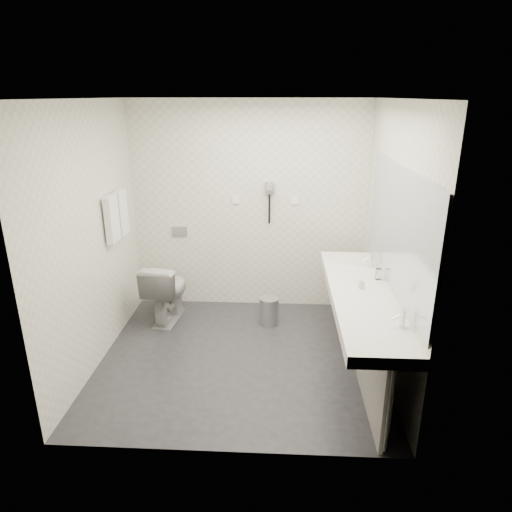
{
  "coord_description": "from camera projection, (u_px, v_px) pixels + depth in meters",
  "views": [
    {
      "loc": [
        0.37,
        -4.01,
        2.53
      ],
      "look_at": [
        0.15,
        0.15,
        1.05
      ],
      "focal_mm": 31.89,
      "sensor_mm": 36.0,
      "label": 1
    }
  ],
  "objects": [
    {
      "name": "pedal_bin",
      "position": [
        269.0,
        312.0,
        5.27
      ],
      "size": [
        0.25,
        0.25,
        0.31
      ],
      "primitive_type": "cylinder",
      "rotation": [
        0.0,
        0.0,
        -0.13
      ],
      "color": "#B2B5BA",
      "rests_on": "floor"
    },
    {
      "name": "dryer_cradle",
      "position": [
        270.0,
        188.0,
        5.32
      ],
      "size": [
        0.1,
        0.04,
        0.14
      ],
      "primitive_type": "cube",
      "color": "gray",
      "rests_on": "wall_back"
    },
    {
      "name": "towel_rail",
      "position": [
        114.0,
        195.0,
        4.7
      ],
      "size": [
        0.02,
        0.62,
        0.02
      ],
      "primitive_type": "cylinder",
      "rotation": [
        1.57,
        0.0,
        0.0
      ],
      "color": "silver",
      "rests_on": "wall_left"
    },
    {
      "name": "dryer_barrel",
      "position": [
        269.0,
        187.0,
        5.24
      ],
      "size": [
        0.08,
        0.14,
        0.08
      ],
      "primitive_type": "cylinder",
      "rotation": [
        1.57,
        0.0,
        0.0
      ],
      "color": "gray",
      "rests_on": "dryer_cradle"
    },
    {
      "name": "wall_front",
      "position": [
        222.0,
        300.0,
        2.99
      ],
      "size": [
        2.8,
        0.0,
        2.8
      ],
      "primitive_type": "plane",
      "rotation": [
        -1.57,
        0.0,
        0.0
      ],
      "color": "silver",
      "rests_on": "floor"
    },
    {
      "name": "wall_back",
      "position": [
        249.0,
        208.0,
        5.44
      ],
      "size": [
        2.8,
        0.0,
        2.8
      ],
      "primitive_type": "plane",
      "rotation": [
        1.57,
        0.0,
        0.0
      ],
      "color": "silver",
      "rests_on": "floor"
    },
    {
      "name": "towel_near",
      "position": [
        112.0,
        219.0,
        4.64
      ],
      "size": [
        0.07,
        0.24,
        0.48
      ],
      "primitive_type": "cube",
      "color": "white",
      "rests_on": "towel_rail"
    },
    {
      "name": "basin_far",
      "position": [
        351.0,
        267.0,
        4.72
      ],
      "size": [
        0.4,
        0.31,
        0.05
      ],
      "primitive_type": "ellipsoid",
      "color": "white",
      "rests_on": "vanity_counter"
    },
    {
      "name": "mirror",
      "position": [
        398.0,
        228.0,
        3.89
      ],
      "size": [
        0.02,
        2.2,
        1.05
      ],
      "primitive_type": "cube",
      "color": "#B2BCC6",
      "rests_on": "wall_right"
    },
    {
      "name": "switch_plate_a",
      "position": [
        236.0,
        200.0,
        5.4
      ],
      "size": [
        0.09,
        0.02,
        0.09
      ],
      "primitive_type": "cube",
      "color": "white",
      "rests_on": "wall_back"
    },
    {
      "name": "vanity_post_near",
      "position": [
        388.0,
        411.0,
        3.28
      ],
      "size": [
        0.06,
        0.06,
        0.75
      ],
      "primitive_type": "cylinder",
      "color": "silver",
      "rests_on": "floor"
    },
    {
      "name": "vanity_post_far",
      "position": [
        348.0,
        293.0,
        5.24
      ],
      "size": [
        0.06,
        0.06,
        0.75
      ],
      "primitive_type": "cylinder",
      "color": "silver",
      "rests_on": "floor"
    },
    {
      "name": "wall_left",
      "position": [
        91.0,
        238.0,
        4.29
      ],
      "size": [
        0.0,
        2.6,
        2.6
      ],
      "primitive_type": "plane",
      "rotation": [
        1.57,
        0.0,
        1.57
      ],
      "color": "silver",
      "rests_on": "floor"
    },
    {
      "name": "faucet_far",
      "position": [
        371.0,
        260.0,
        4.68
      ],
      "size": [
        0.04,
        0.04,
        0.15
      ],
      "primitive_type": "cylinder",
      "color": "silver",
      "rests_on": "vanity_counter"
    },
    {
      "name": "glass_left",
      "position": [
        378.0,
        274.0,
        4.37
      ],
      "size": [
        0.08,
        0.08,
        0.11
      ],
      "primitive_type": "cylinder",
      "rotation": [
        0.0,
        0.0,
        -0.43
      ],
      "color": "silver",
      "rests_on": "vanity_counter"
    },
    {
      "name": "bin_lid",
      "position": [
        269.0,
        299.0,
        5.22
      ],
      "size": [
        0.22,
        0.22,
        0.02
      ],
      "primitive_type": "cylinder",
      "color": "#B2B5BA",
      "rests_on": "pedal_bin"
    },
    {
      "name": "switch_plate_b",
      "position": [
        295.0,
        201.0,
        5.37
      ],
      "size": [
        0.09,
        0.02,
        0.09
      ],
      "primitive_type": "cube",
      "color": "white",
      "rests_on": "wall_back"
    },
    {
      "name": "soap_bottle_a",
      "position": [
        362.0,
        284.0,
        4.16
      ],
      "size": [
        0.05,
        0.05,
        0.1
      ],
      "primitive_type": "imported",
      "rotation": [
        0.0,
        0.0,
        0.31
      ],
      "color": "silver",
      "rests_on": "vanity_counter"
    },
    {
      "name": "floor",
      "position": [
        241.0,
        357.0,
        4.63
      ],
      "size": [
        2.8,
        2.8,
        0.0
      ],
      "primitive_type": "plane",
      "color": "#26262B",
      "rests_on": "ground"
    },
    {
      "name": "basin_near",
      "position": [
        375.0,
        328.0,
        3.5
      ],
      "size": [
        0.4,
        0.31,
        0.05
      ],
      "primitive_type": "ellipsoid",
      "color": "white",
      "rests_on": "vanity_counter"
    },
    {
      "name": "ceiling",
      "position": [
        237.0,
        99.0,
        3.8
      ],
      "size": [
        2.8,
        2.8,
        0.0
      ],
      "primitive_type": "plane",
      "rotation": [
        3.14,
        0.0,
        0.0
      ],
      "color": "white",
      "rests_on": "wall_back"
    },
    {
      "name": "flush_plate",
      "position": [
        180.0,
        231.0,
        5.57
      ],
      "size": [
        0.18,
        0.02,
        0.12
      ],
      "primitive_type": "cube",
      "color": "#B2B5BA",
      "rests_on": "wall_back"
    },
    {
      "name": "vanity_panel",
      "position": [
        360.0,
        338.0,
        4.26
      ],
      "size": [
        0.03,
        2.15,
        0.75
      ],
      "primitive_type": "cube",
      "color": "gray",
      "rests_on": "floor"
    },
    {
      "name": "towel_far",
      "position": [
        121.0,
        212.0,
        4.91
      ],
      "size": [
        0.07,
        0.24,
        0.48
      ],
      "primitive_type": "cube",
      "color": "white",
      "rests_on": "towel_rail"
    },
    {
      "name": "vanity_counter",
      "position": [
        361.0,
        297.0,
        4.12
      ],
      "size": [
        0.55,
        2.2,
        0.1
      ],
      "primitive_type": "cube",
      "color": "white",
      "rests_on": "floor"
    },
    {
      "name": "wall_right",
      "position": [
        392.0,
        243.0,
        4.15
      ],
      "size": [
        0.0,
        2.6,
        2.6
      ],
      "primitive_type": "plane",
      "rotation": [
        1.57,
        0.0,
        -1.57
      ],
      "color": "silver",
      "rests_on": "floor"
    },
    {
      "name": "toilet",
      "position": [
        167.0,
        291.0,
        5.32
      ],
      "size": [
        0.49,
        0.76,
        0.72
      ],
      "primitive_type": "imported",
      "rotation": [
        0.0,
        0.0,
        3.03
      ],
      "color": "white",
      "rests_on": "floor"
    },
    {
      "name": "faucet_near",
      "position": [
        402.0,
        318.0,
        3.46
      ],
      "size": [
        0.04,
        0.04,
        0.15
      ],
      "primitive_type": "cylinder",
      "color": "silver",
      "rests_on": "vanity_counter"
    },
    {
      "name": "dryer_cord",
      "position": [
        269.0,
        209.0,
        5.38
      ],
      "size": [
        0.02,
        0.02,
        0.35
      ],
      "primitive_type": "cylinder",
      "color": "black",
      "rests_on": "dryer_cradle"
    }
  ]
}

